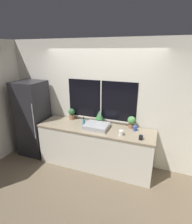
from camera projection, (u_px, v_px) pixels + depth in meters
ground_plane at (90, 173)px, 3.69m from camera, size 14.00×14.00×0.00m
wall_back at (102, 103)px, 3.87m from camera, size 8.00×0.09×2.70m
wall_left at (41, 89)px, 5.30m from camera, size 0.06×7.00×2.70m
counter at (95, 147)px, 3.82m from camera, size 2.47×0.67×0.93m
refrigerator at (33, 119)px, 4.21m from camera, size 0.66×0.63×1.80m
sink at (97, 126)px, 3.63m from camera, size 0.49×0.46×0.28m
potted_plant_left at (72, 114)px, 4.07m from camera, size 0.15×0.15×0.26m
potted_plant_center at (100, 116)px, 3.83m from camera, size 0.18×0.18×0.30m
potted_plant_right at (132, 121)px, 3.60m from camera, size 0.17×0.17×0.26m
soap_bottle at (84, 122)px, 3.75m from camera, size 0.06×0.06×0.19m
mug_white at (121, 133)px, 3.33m from camera, size 0.09×0.09×0.09m
mug_blue at (135, 128)px, 3.51m from camera, size 0.08×0.08×0.10m
mug_black at (141, 137)px, 3.16m from camera, size 0.07×0.07×0.08m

